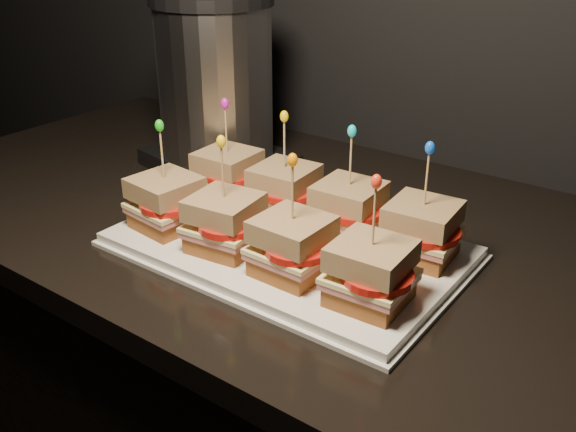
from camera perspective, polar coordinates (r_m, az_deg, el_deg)
The scene contains 62 objects.
granite_slab at distance 0.86m, azimuth 21.08°, elevation -7.43°, with size 2.16×0.70×0.04m, color black.
platter at distance 0.88m, azimuth 0.00°, elevation -2.70°, with size 0.46×0.28×0.02m, color white.
platter_rim at distance 0.88m, azimuth 0.00°, elevation -3.05°, with size 0.47×0.29×0.01m, color white.
sandwich_0_bread_bot at distance 1.01m, azimuth -5.30°, elevation 2.37°, with size 0.08×0.08×0.02m, color brown.
sandwich_0_ham at distance 1.00m, azimuth -5.34°, elevation 3.17°, with size 0.09×0.09×0.01m, color #BC5C58.
sandwich_0_cheese at distance 1.00m, azimuth -5.36°, elevation 3.54°, with size 0.09×0.09×0.01m, color #FEED9B.
sandwich_0_tomato at distance 0.99m, azimuth -5.08°, elevation 3.69°, with size 0.08×0.08×0.01m, color red.
sandwich_0_bread_top at distance 0.99m, azimuth -5.42°, elevation 4.94°, with size 0.08×0.08×0.03m, color brown.
sandwich_0_pick at distance 0.98m, azimuth -5.52°, elevation 7.37°, with size 0.00×0.00×0.09m, color tan.
sandwich_0_frill at distance 0.96m, azimuth -5.64°, elevation 9.91°, with size 0.01×0.01×0.02m, color #C615A1.
sandwich_1_bread_bot at distance 0.95m, azimuth -0.32°, elevation 0.83°, with size 0.08×0.08×0.02m, color brown.
sandwich_1_ham at distance 0.94m, azimuth -0.32°, elevation 1.68°, with size 0.09×0.09×0.01m, color #BC5C58.
sandwich_1_cheese at distance 0.94m, azimuth -0.32°, elevation 2.07°, with size 0.09×0.09×0.01m, color #FEED9B.
sandwich_1_tomato at distance 0.92m, azimuth 0.06°, elevation 2.20°, with size 0.08×0.08×0.01m, color red.
sandwich_1_bread_top at distance 0.93m, azimuth -0.32°, elevation 3.56°, with size 0.08×0.08×0.03m, color brown.
sandwich_1_pick at distance 0.91m, azimuth -0.33°, elevation 6.13°, with size 0.00×0.00×0.09m, color tan.
sandwich_1_frill at distance 0.90m, azimuth -0.34°, elevation 8.84°, with size 0.01×0.01×0.02m, color yellow.
sandwich_2_bread_bot at distance 0.89m, azimuth 5.32°, elevation -0.91°, with size 0.08×0.08×0.02m, color brown.
sandwich_2_ham at distance 0.88m, azimuth 5.36°, elevation -0.02°, with size 0.09×0.09×0.01m, color #BC5C58.
sandwich_2_cheese at distance 0.88m, azimuth 5.38°, elevation 0.39°, with size 0.09×0.09×0.01m, color #FEED9B.
sandwich_2_tomato at distance 0.87m, azimuth 5.87°, elevation 0.50°, with size 0.08×0.08×0.01m, color red.
sandwich_2_bread_top at distance 0.87m, azimuth 5.45°, elevation 1.95°, with size 0.08×0.08×0.03m, color brown.
sandwich_2_pick at distance 0.85m, azimuth 5.57°, elevation 4.66°, with size 0.00×0.00×0.09m, color tan.
sandwich_2_frill at distance 0.84m, azimuth 5.70°, elevation 7.53°, with size 0.01×0.01×0.02m, color #0FC1CA.
sandwich_3_bread_bot at distance 0.85m, azimuth 11.62°, elevation -2.84°, with size 0.08×0.08×0.02m, color brown.
sandwich_3_ham at distance 0.84m, azimuth 11.72°, elevation -1.92°, with size 0.09×0.09×0.01m, color #BC5C58.
sandwich_3_cheese at distance 0.84m, azimuth 11.76°, elevation -1.50°, with size 0.09×0.09×0.01m, color #FEED9B.
sandwich_3_tomato at distance 0.83m, azimuth 12.37°, elevation -1.41°, with size 0.08×0.08×0.01m, color red.
sandwich_3_bread_top at distance 0.83m, azimuth 11.92°, elevation 0.12°, with size 0.08×0.08×0.03m, color brown.
sandwich_3_pick at distance 0.81m, azimuth 12.20°, elevation 2.94°, with size 0.00×0.00×0.09m, color tan.
sandwich_3_frill at distance 0.79m, azimuth 12.50°, elevation 5.94°, with size 0.01×0.01×0.02m, color blue.
sandwich_4_bread_bot at distance 0.92m, azimuth -10.64°, elevation -0.26°, with size 0.08×0.08×0.02m, color brown.
sandwich_4_ham at distance 0.92m, azimuth -10.72°, elevation 0.60°, with size 0.09×0.09×0.01m, color #BC5C58.
sandwich_4_cheese at distance 0.91m, azimuth -10.75°, elevation 1.00°, with size 0.09×0.09×0.01m, color #FEED9B.
sandwich_4_tomato at distance 0.90m, azimuth -10.53°, elevation 1.12°, with size 0.08×0.08×0.01m, color red.
sandwich_4_bread_top at distance 0.90m, azimuth -10.89°, elevation 2.51°, with size 0.08×0.08×0.03m, color brown.
sandwich_4_pick at distance 0.89m, azimuth -11.12°, elevation 5.12°, with size 0.00×0.00×0.09m, color tan.
sandwich_4_frill at distance 0.87m, azimuth -11.37°, elevation 7.89°, with size 0.01×0.01×0.02m, color #19B218.
sandwich_5_bread_bot at distance 0.85m, azimuth -5.56°, elevation -2.15°, with size 0.08×0.08×0.02m, color brown.
sandwich_5_ham at distance 0.85m, azimuth -5.60°, elevation -1.23°, with size 0.09×0.09×0.01m, color #BC5C58.
sandwich_5_cheese at distance 0.84m, azimuth -5.62°, elevation -0.81°, with size 0.09×0.09×0.01m, color #FEED9B.
sandwich_5_tomato at distance 0.83m, azimuth -5.29°, elevation -0.72°, with size 0.08×0.08×0.01m, color red.
sandwich_5_bread_top at distance 0.83m, azimuth -5.70°, elevation 0.80°, with size 0.08×0.08×0.03m, color brown.
sandwich_5_pick at distance 0.82m, azimuth -5.83°, elevation 3.62°, with size 0.00×0.00×0.09m, color tan.
sandwich_5_frill at distance 0.80m, azimuth -5.97°, elevation 6.60°, with size 0.01×0.01×0.02m, color yellow.
sandwich_6_bread_bot at distance 0.79m, azimuth 0.38°, elevation -4.33°, with size 0.08×0.08×0.02m, color brown.
sandwich_6_ham at distance 0.79m, azimuth 0.38°, elevation -3.36°, with size 0.09×0.09×0.01m, color #BC5C58.
sandwich_6_cheese at distance 0.78m, azimuth 0.38°, elevation -2.92°, with size 0.09×0.09×0.01m, color #FEED9B.
sandwich_6_tomato at distance 0.77m, azimuth 0.85°, elevation -2.85°, with size 0.08×0.08×0.01m, color red.
sandwich_6_bread_top at distance 0.77m, azimuth 0.39°, elevation -1.21°, with size 0.08×0.08×0.03m, color brown.
sandwich_6_pick at distance 0.75m, azimuth 0.40°, elevation 1.79°, with size 0.00×0.00×0.09m, color tan.
sandwich_6_frill at distance 0.74m, azimuth 0.41°, elevation 5.00°, with size 0.01×0.01×0.02m, color orange.
sandwich_7_bread_bot at distance 0.75m, azimuth 7.23°, elevation -6.77°, with size 0.08×0.08×0.02m, color brown.
sandwich_7_ham at distance 0.74m, azimuth 7.30°, elevation -5.77°, with size 0.09×0.09×0.01m, color #BC5C58.
sandwich_7_cheese at distance 0.73m, azimuth 7.33°, elevation -5.30°, with size 0.09×0.09×0.01m, color #FEED9B.
sandwich_7_tomato at distance 0.72m, azimuth 7.96°, elevation -5.27°, with size 0.08×0.08×0.01m, color red.
sandwich_7_bread_top at distance 0.72m, azimuth 7.44°, elevation -3.51°, with size 0.08×0.08×0.03m, color brown.
sandwich_7_pick at distance 0.70m, azimuth 7.65°, elevation -0.36°, with size 0.00×0.00×0.09m, color tan.
sandwich_7_frill at distance 0.68m, azimuth 7.86°, elevation 3.04°, with size 0.01×0.01×0.02m, color red.
appliance_base at distance 1.17m, azimuth -6.11°, elevation 5.00°, with size 0.24×0.20×0.03m, color #262628.
appliance_body at distance 1.13m, azimuth -6.45°, elevation 11.74°, with size 0.20×0.20×0.26m, color silver.
appliance at distance 1.13m, azimuth -6.44°, elevation 11.50°, with size 0.24×0.20×0.30m, color silver, non-canonical shape.
Camera 1 is at (0.84, 0.94, 1.30)m, focal length 40.00 mm.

